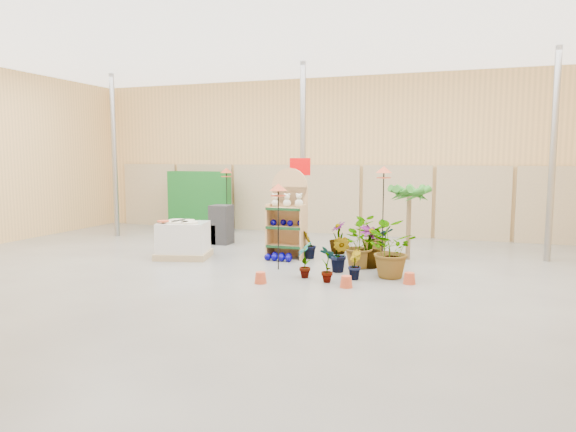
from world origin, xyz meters
name	(u,v)px	position (x,y,z in m)	size (l,w,h in m)	color
room	(264,157)	(0.00, 0.91, 2.21)	(15.20, 12.10, 4.70)	slate
display_shelf	(288,217)	(0.08, 2.18, 0.91)	(0.83, 0.52, 1.98)	tan
teddy_bears	(288,201)	(0.10, 2.09, 1.25)	(0.73, 0.18, 0.30)	beige
gazing_balls_shelf	(287,223)	(0.08, 2.07, 0.78)	(0.73, 0.25, 0.14)	#03006D
gazing_balls_floor	(280,257)	(0.03, 1.72, 0.07)	(0.63, 0.39, 0.15)	#03006D
pallet_stack	(183,240)	(-2.08, 1.30, 0.40)	(1.31, 1.17, 0.83)	tan
charcoal_planters	(218,228)	(-2.21, 3.26, 0.42)	(0.80, 0.50, 1.00)	black
trellis_stock	(199,201)	(-3.80, 5.20, 0.90)	(2.00, 0.30, 1.80)	#12591C
offer_sign	(300,185)	(0.10, 2.98, 1.57)	(0.50, 0.08, 2.20)	gray
bird_table_front	(278,190)	(0.32, 0.86, 1.58)	(0.34, 0.34, 1.71)	black
bird_table_right	(384,173)	(2.17, 2.14, 1.89)	(0.34, 0.34, 2.04)	black
bird_table_back	(226,173)	(-2.50, 4.40, 1.79)	(0.34, 0.34, 1.93)	black
palm	(409,192)	(2.65, 2.73, 1.47)	(0.70, 0.70, 1.73)	brown
potted_plant_0	(305,260)	(1.01, 0.36, 0.34)	(0.36, 0.24, 0.68)	#25701D
potted_plant_1	(340,254)	(1.53, 1.01, 0.36)	(0.39, 0.32, 0.72)	#25701D
potted_plant_2	(357,245)	(1.75, 1.54, 0.46)	(0.84, 0.72, 0.93)	#25701D
potted_plant_3	(369,247)	(1.99, 1.62, 0.43)	(0.48, 0.48, 0.86)	#25701D
potted_plant_4	(385,244)	(2.21, 2.27, 0.40)	(0.42, 0.28, 0.80)	#25701D
potted_plant_5	(309,244)	(0.59, 2.09, 0.32)	(0.35, 0.28, 0.64)	#25701D
potted_plant_6	(372,237)	(1.87, 2.74, 0.45)	(0.81, 0.70, 0.89)	#25701D
potted_plant_8	(328,264)	(1.51, 0.14, 0.33)	(0.35, 0.24, 0.66)	#25701D
potted_plant_9	(354,265)	(1.91, 0.54, 0.27)	(0.29, 0.24, 0.53)	#25701D
potted_plant_10	(388,250)	(2.47, 0.88, 0.52)	(0.93, 0.81, 1.04)	#25701D
potted_plant_11	(338,237)	(1.05, 2.92, 0.38)	(0.42, 0.42, 0.75)	#25701D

